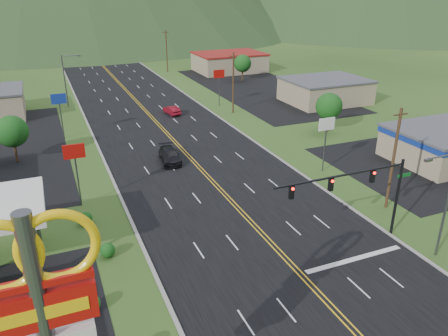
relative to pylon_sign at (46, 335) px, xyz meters
name	(u,v)px	position (x,y,z in m)	size (l,w,h in m)	color
pylon_sign	(46,335)	(0.00, 0.00, 0.00)	(4.32, 0.60, 14.00)	#59595E
traffic_signal	(361,186)	(23.48, 12.00, -3.97)	(13.10, 0.43, 7.00)	black
streetlight_east	(445,198)	(28.18, 8.00, -4.12)	(3.28, 0.25, 9.00)	#59595E
streetlight_west	(66,77)	(5.32, 68.00, -4.12)	(3.28, 0.25, 9.00)	#59595E
building_east_mid	(325,90)	(49.00, 53.00, -7.14)	(14.40, 11.40, 4.30)	tan
building_east_far	(229,62)	(45.00, 88.00, -7.04)	(16.40, 12.40, 4.50)	tan
pole_sign_west_a	(75,158)	(3.00, 28.00, -4.25)	(2.00, 0.18, 6.40)	#59595E
pole_sign_west_b	(59,103)	(3.00, 50.00, -4.25)	(2.00, 0.18, 6.40)	#59595E
pole_sign_east_a	(326,130)	(30.00, 26.00, -4.25)	(2.00, 0.18, 6.40)	#59595E
pole_sign_east_b	(219,78)	(30.00, 58.00, -4.25)	(2.00, 0.18, 6.40)	#59595E
tree_west_a	(12,132)	(-3.00, 43.00, -5.41)	(3.84, 3.84, 5.82)	#382314
tree_east_a	(329,106)	(39.00, 38.00, -5.41)	(3.84, 3.84, 5.82)	#382314
tree_east_b	(243,63)	(43.00, 76.00, -5.41)	(3.84, 3.84, 5.82)	#382314
utility_pole_a	(393,159)	(30.50, 16.00, -4.17)	(1.60, 0.28, 10.00)	#382314
utility_pole_b	(233,82)	(30.50, 53.00, -4.17)	(1.60, 0.28, 10.00)	#382314
utility_pole_c	(167,51)	(30.50, 93.00, -4.17)	(1.60, 0.28, 10.00)	#382314
utility_pole_d	(132,34)	(30.50, 133.00, -4.17)	(1.60, 0.28, 10.00)	#382314
car_dark_mid	(170,156)	(14.33, 35.67, -8.51)	(2.21, 5.44, 1.58)	black
car_red_far	(172,110)	(20.61, 55.93, -8.60)	(1.48, 4.25, 1.40)	maroon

